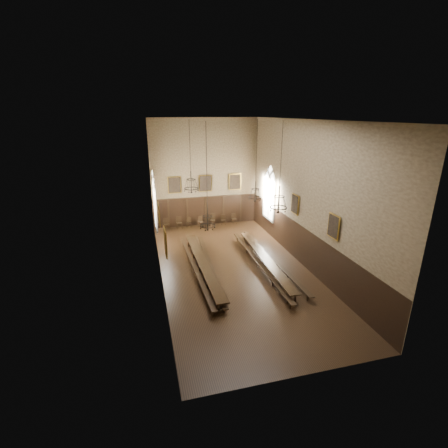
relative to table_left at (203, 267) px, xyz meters
name	(u,v)px	position (x,y,z in m)	size (l,w,h in m)	color
floor	(234,270)	(1.97, -0.07, -0.38)	(9.00, 18.00, 0.02)	black
ceiling	(236,119)	(1.97, -0.07, 8.64)	(9.00, 18.00, 0.02)	black
wall_back	(205,174)	(1.97, 8.94, 4.13)	(9.00, 0.02, 9.00)	#907C59
wall_front	(312,268)	(1.97, -9.08, 4.13)	(9.00, 0.02, 9.00)	#907C59
wall_left	(157,206)	(-2.54, -0.07, 4.13)	(0.02, 18.00, 9.00)	#907C59
wall_right	(305,196)	(6.48, -0.07, 4.13)	(0.02, 18.00, 9.00)	#907C59
wainscot_panelling	(235,251)	(1.97, -0.07, 0.88)	(9.00, 18.00, 2.50)	black
table_left	(203,267)	(0.00, 0.00, 0.00)	(0.78, 9.41, 0.73)	black
table_right	(265,263)	(3.92, -0.33, -0.01)	(0.91, 9.05, 0.70)	black
bench_left_outer	(195,269)	(-0.51, 0.11, -0.08)	(0.54, 9.94, 0.45)	black
bench_left_inner	(210,267)	(0.46, 0.10, -0.09)	(0.85, 9.78, 0.44)	black
bench_right_inner	(258,263)	(3.52, -0.19, -0.07)	(0.35, 10.26, 0.46)	black
bench_right_outer	(272,260)	(4.56, 0.13, -0.08)	(0.59, 10.03, 0.45)	black
chair_0	(167,226)	(-1.48, 8.49, -0.08)	(0.52, 0.52, 0.95)	black
chair_1	(179,225)	(-0.42, 8.45, -0.06)	(0.49, 0.49, 1.02)	black
chair_2	(189,224)	(0.40, 8.53, -0.10)	(0.45, 0.45, 0.87)	black
chair_3	(201,224)	(1.46, 8.40, -0.09)	(0.52, 0.52, 0.92)	black
chair_4	(212,222)	(2.44, 8.46, -0.05)	(0.57, 0.57, 1.04)	black
chair_5	(223,222)	(3.44, 8.47, -0.10)	(0.47, 0.47, 0.88)	black
chair_6	(234,220)	(4.46, 8.55, -0.09)	(0.42, 0.42, 0.90)	black
chandelier_back_left	(191,184)	(-0.18, 2.63, 4.65)	(0.91, 0.91, 4.43)	black
chandelier_back_right	(255,193)	(4.01, 2.14, 3.96)	(0.88, 0.88, 5.16)	black
chandelier_front_left	(208,218)	(-0.17, -2.43, 3.94)	(0.78, 0.78, 5.22)	black
chandelier_front_right	(279,202)	(3.67, -2.40, 4.52)	(0.93, 0.93, 4.56)	black
portrait_back_0	(174,185)	(-0.63, 8.81, 3.33)	(1.10, 0.12, 1.40)	#A57D27
portrait_back_1	(205,183)	(1.97, 8.81, 3.33)	(1.10, 0.12, 1.40)	#A57D27
portrait_back_2	(235,182)	(4.57, 8.81, 3.33)	(1.10, 0.12, 1.40)	#A57D27
portrait_left_0	(159,214)	(-2.41, 0.93, 3.33)	(0.12, 1.00, 1.30)	#A57D27
portrait_left_1	(165,242)	(-2.41, -3.57, 3.33)	(0.12, 1.00, 1.30)	#A57D27
portrait_right_0	(295,204)	(6.35, 0.93, 3.33)	(0.12, 1.00, 1.30)	#A57D27
portrait_right_1	(334,226)	(6.35, -3.57, 3.33)	(0.12, 1.00, 1.30)	#A57D27
window_right	(269,193)	(6.40, 5.43, 3.03)	(0.20, 2.20, 4.60)	white
window_left	(154,200)	(-2.46, 5.43, 3.03)	(0.20, 2.20, 4.60)	white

